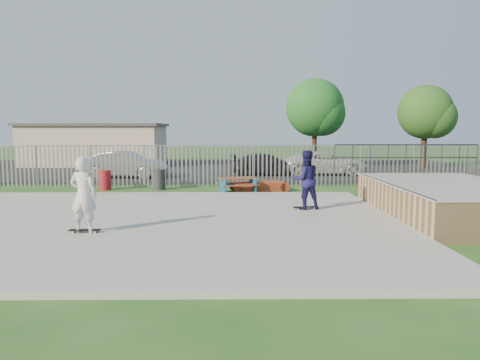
{
  "coord_description": "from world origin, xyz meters",
  "views": [
    {
      "loc": [
        2.72,
        -13.43,
        2.8
      ],
      "look_at": [
        2.9,
        2.0,
        1.1
      ],
      "focal_mm": 35.0,
      "sensor_mm": 36.0,
      "label": 1
    }
  ],
  "objects_px": {
    "skater_navy": "(306,180)",
    "skater_white": "(83,195)",
    "car_white": "(326,163)",
    "trash_bin_grey": "(159,179)",
    "tree_mid": "(315,108)",
    "tree_right": "(425,112)",
    "car_silver": "(126,165)",
    "funbox": "(259,187)",
    "picnic_table": "(237,185)",
    "car_dark": "(268,164)",
    "trash_bin_red": "(105,180)"
  },
  "relations": [
    {
      "from": "car_silver",
      "to": "skater_white",
      "type": "distance_m",
      "value": 14.88
    },
    {
      "from": "trash_bin_grey",
      "to": "car_white",
      "type": "xyz_separation_m",
      "value": [
        9.01,
        6.83,
        0.26
      ]
    },
    {
      "from": "car_silver",
      "to": "car_white",
      "type": "relative_size",
      "value": 0.9
    },
    {
      "from": "tree_right",
      "to": "picnic_table",
      "type": "bearing_deg",
      "value": -135.85
    },
    {
      "from": "car_silver",
      "to": "car_dark",
      "type": "distance_m",
      "value": 8.3
    },
    {
      "from": "funbox",
      "to": "car_white",
      "type": "xyz_separation_m",
      "value": [
        4.44,
        7.53,
        0.52
      ]
    },
    {
      "from": "tree_mid",
      "to": "tree_right",
      "type": "xyz_separation_m",
      "value": [
        7.84,
        -0.14,
        -0.31
      ]
    },
    {
      "from": "car_white",
      "to": "skater_navy",
      "type": "xyz_separation_m",
      "value": [
        -3.2,
        -13.02,
        0.39
      ]
    },
    {
      "from": "car_silver",
      "to": "skater_white",
      "type": "bearing_deg",
      "value": -164.99
    },
    {
      "from": "trash_bin_red",
      "to": "car_white",
      "type": "height_order",
      "value": "car_white"
    },
    {
      "from": "skater_white",
      "to": "tree_right",
      "type": "bearing_deg",
      "value": -119.43
    },
    {
      "from": "skater_white",
      "to": "car_white",
      "type": "bearing_deg",
      "value": -110.14
    },
    {
      "from": "skater_navy",
      "to": "funbox",
      "type": "bearing_deg",
      "value": -88.5
    },
    {
      "from": "picnic_table",
      "to": "tree_mid",
      "type": "relative_size",
      "value": 0.3
    },
    {
      "from": "funbox",
      "to": "skater_white",
      "type": "xyz_separation_m",
      "value": [
        -4.94,
        -8.95,
        0.91
      ]
    },
    {
      "from": "trash_bin_grey",
      "to": "tree_right",
      "type": "bearing_deg",
      "value": 34.91
    },
    {
      "from": "picnic_table",
      "to": "skater_navy",
      "type": "distance_m",
      "value": 5.56
    },
    {
      "from": "tree_mid",
      "to": "tree_right",
      "type": "distance_m",
      "value": 7.85
    },
    {
      "from": "funbox",
      "to": "skater_white",
      "type": "distance_m",
      "value": 10.27
    },
    {
      "from": "car_dark",
      "to": "skater_white",
      "type": "height_order",
      "value": "skater_white"
    },
    {
      "from": "funbox",
      "to": "trash_bin_grey",
      "type": "xyz_separation_m",
      "value": [
        -4.58,
        0.7,
        0.26
      ]
    },
    {
      "from": "car_white",
      "to": "skater_white",
      "type": "distance_m",
      "value": 18.97
    },
    {
      "from": "car_dark",
      "to": "tree_right",
      "type": "relative_size",
      "value": 0.75
    },
    {
      "from": "tree_right",
      "to": "skater_navy",
      "type": "distance_m",
      "value": 21.47
    },
    {
      "from": "tree_right",
      "to": "skater_white",
      "type": "relative_size",
      "value": 3.03
    },
    {
      "from": "car_dark",
      "to": "tree_right",
      "type": "bearing_deg",
      "value": -66.6
    },
    {
      "from": "skater_navy",
      "to": "picnic_table",
      "type": "bearing_deg",
      "value": -77.48
    },
    {
      "from": "trash_bin_grey",
      "to": "skater_white",
      "type": "bearing_deg",
      "value": -92.19
    },
    {
      "from": "tree_mid",
      "to": "tree_right",
      "type": "relative_size",
      "value": 1.08
    },
    {
      "from": "car_dark",
      "to": "tree_mid",
      "type": "bearing_deg",
      "value": -35.6
    },
    {
      "from": "car_dark",
      "to": "tree_mid",
      "type": "height_order",
      "value": "tree_mid"
    },
    {
      "from": "funbox",
      "to": "car_dark",
      "type": "bearing_deg",
      "value": 71.15
    },
    {
      "from": "trash_bin_grey",
      "to": "picnic_table",
      "type": "bearing_deg",
      "value": -17.77
    },
    {
      "from": "trash_bin_grey",
      "to": "skater_white",
      "type": "distance_m",
      "value": 9.68
    },
    {
      "from": "skater_navy",
      "to": "car_dark",
      "type": "bearing_deg",
      "value": -99.63
    },
    {
      "from": "trash_bin_grey",
      "to": "skater_navy",
      "type": "bearing_deg",
      "value": -46.79
    },
    {
      "from": "tree_right",
      "to": "car_dark",
      "type": "bearing_deg",
      "value": -155.19
    },
    {
      "from": "skater_white",
      "to": "skater_navy",
      "type": "bearing_deg",
      "value": -141.27
    },
    {
      "from": "picnic_table",
      "to": "car_dark",
      "type": "distance_m",
      "value": 7.92
    },
    {
      "from": "car_white",
      "to": "tree_mid",
      "type": "bearing_deg",
      "value": -2.04
    },
    {
      "from": "funbox",
      "to": "skater_navy",
      "type": "bearing_deg",
      "value": -89.16
    },
    {
      "from": "trash_bin_red",
      "to": "tree_mid",
      "type": "xyz_separation_m",
      "value": [
        11.65,
        12.15,
        3.82
      ]
    },
    {
      "from": "funbox",
      "to": "skater_navy",
      "type": "distance_m",
      "value": 5.7
    },
    {
      "from": "tree_mid",
      "to": "skater_white",
      "type": "relative_size",
      "value": 3.27
    },
    {
      "from": "skater_navy",
      "to": "skater_white",
      "type": "height_order",
      "value": "same"
    },
    {
      "from": "tree_right",
      "to": "skater_navy",
      "type": "height_order",
      "value": "tree_right"
    },
    {
      "from": "car_silver",
      "to": "tree_right",
      "type": "bearing_deg",
      "value": -64.86
    },
    {
      "from": "picnic_table",
      "to": "trash_bin_grey",
      "type": "height_order",
      "value": "trash_bin_grey"
    },
    {
      "from": "trash_bin_red",
      "to": "car_dark",
      "type": "distance_m",
      "value": 10.35
    },
    {
      "from": "car_white",
      "to": "skater_white",
      "type": "bearing_deg",
      "value": 150.28
    }
  ]
}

